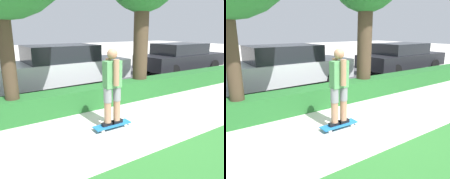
% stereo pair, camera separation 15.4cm
% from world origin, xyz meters
% --- Properties ---
extents(ground_plane, '(60.00, 60.00, 0.00)m').
position_xyz_m(ground_plane, '(0.00, 0.00, 0.00)').
color(ground_plane, beige).
extents(street_asphalt, '(18.42, 5.00, 0.01)m').
position_xyz_m(street_asphalt, '(0.00, 4.20, 0.00)').
color(street_asphalt, '#474749').
rests_on(street_asphalt, ground_plane).
extents(hedge_row, '(18.42, 0.60, 0.54)m').
position_xyz_m(hedge_row, '(0.00, 1.60, 0.27)').
color(hedge_row, '#236028').
rests_on(hedge_row, ground_plane).
extents(skateboard, '(0.82, 0.24, 0.09)m').
position_xyz_m(skateboard, '(-0.43, 0.18, 0.07)').
color(skateboard, '#1E6BAD').
rests_on(skateboard, ground_plane).
extents(skater_person, '(0.48, 0.40, 1.55)m').
position_xyz_m(skater_person, '(-0.43, 0.18, 0.92)').
color(skater_person, black).
rests_on(skater_person, skateboard).
extents(parked_car_middle, '(4.42, 1.87, 1.51)m').
position_xyz_m(parked_car_middle, '(-0.11, 3.71, 0.79)').
color(parked_car_middle, '#B7B7BC').
rests_on(parked_car_middle, ground_plane).
extents(parked_car_rear, '(4.53, 1.90, 1.40)m').
position_xyz_m(parked_car_rear, '(5.68, 3.69, 0.73)').
color(parked_car_rear, black).
rests_on(parked_car_rear, ground_plane).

